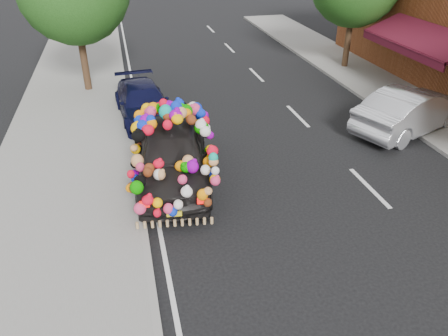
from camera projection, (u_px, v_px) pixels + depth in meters
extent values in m
plane|color=black|center=(238.00, 206.00, 10.81)|extent=(100.00, 100.00, 0.00)
cube|color=gray|center=(56.00, 229.00, 9.89)|extent=(4.00, 60.00, 0.12)
cube|color=gray|center=(142.00, 217.00, 10.29)|extent=(0.15, 60.00, 0.13)
cube|color=gray|center=(445.00, 124.00, 15.00)|extent=(3.00, 40.00, 0.12)
cube|color=#500F1F|center=(419.00, 36.00, 16.51)|extent=(1.62, 5.20, 0.75)
cube|color=#500F1F|center=(399.00, 48.00, 16.55)|extent=(0.06, 5.20, 0.35)
cylinder|color=#332114|center=(84.00, 59.00, 17.38)|extent=(0.28, 0.28, 2.73)
cylinder|color=#332114|center=(348.00, 40.00, 20.25)|extent=(0.28, 0.28, 2.64)
imported|color=black|center=(173.00, 154.00, 11.55)|extent=(2.43, 4.79, 1.56)
cube|color=red|center=(145.00, 204.00, 9.49)|extent=(0.23, 0.09, 0.14)
cube|color=red|center=(202.00, 201.00, 9.61)|extent=(0.23, 0.09, 0.14)
cube|color=yellow|center=(174.00, 214.00, 9.69)|extent=(0.34, 0.08, 0.12)
imported|color=black|center=(143.00, 103.00, 15.28)|extent=(2.04, 4.27, 1.20)
imported|color=#B6B7BD|center=(411.00, 110.00, 14.31)|extent=(4.70, 3.16, 1.47)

